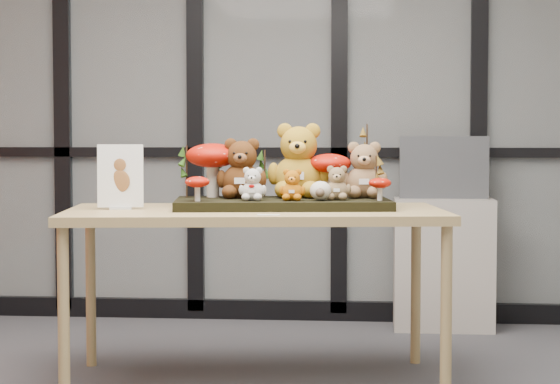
# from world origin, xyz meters

# --- Properties ---
(glass_partition) EXTENTS (4.90, 0.06, 2.78)m
(glass_partition) POSITION_xyz_m (-0.00, 2.47, 1.42)
(glass_partition) COLOR #2D383F
(glass_partition) RESTS_ON floor
(display_table) EXTENTS (1.83, 1.08, 0.81)m
(display_table) POSITION_xyz_m (0.11, 0.84, 0.75)
(display_table) COLOR tan
(display_table) RESTS_ON floor
(diorama_tray) EXTENTS (1.05, 0.62, 0.04)m
(diorama_tray) POSITION_xyz_m (0.23, 0.92, 0.84)
(diorama_tray) COLOR black
(diorama_tray) RESTS_ON display_table
(bear_pooh_yellow) EXTENTS (0.33, 0.31, 0.39)m
(bear_pooh_yellow) POSITION_xyz_m (0.30, 1.06, 1.05)
(bear_pooh_yellow) COLOR #AF811D
(bear_pooh_yellow) RESTS_ON diorama_tray
(bear_brown_medium) EXTENTS (0.26, 0.24, 0.31)m
(bear_brown_medium) POSITION_xyz_m (0.03, 0.97, 1.01)
(bear_brown_medium) COLOR #4C270E
(bear_brown_medium) RESTS_ON diorama_tray
(bear_tan_back) EXTENTS (0.25, 0.23, 0.29)m
(bear_tan_back) POSITION_xyz_m (0.61, 1.05, 1.01)
(bear_tan_back) COLOR olive
(bear_tan_back) RESTS_ON diorama_tray
(bear_small_yellow) EXTENTS (0.13, 0.12, 0.16)m
(bear_small_yellow) POSITION_xyz_m (0.29, 0.81, 0.94)
(bear_small_yellow) COLOR #BC610A
(bear_small_yellow) RESTS_ON diorama_tray
(bear_white_bow) EXTENTS (0.14, 0.13, 0.17)m
(bear_white_bow) POSITION_xyz_m (0.10, 0.80, 0.94)
(bear_white_bow) COLOR silver
(bear_white_bow) RESTS_ON diorama_tray
(bear_beige_small) EXTENTS (0.15, 0.14, 0.17)m
(bear_beige_small) POSITION_xyz_m (0.49, 0.87, 0.95)
(bear_beige_small) COLOR olive
(bear_beige_small) RESTS_ON diorama_tray
(plush_cream_hedgehog) EXTENTS (0.08, 0.08, 0.10)m
(plush_cream_hedgehog) POSITION_xyz_m (0.41, 0.83, 0.91)
(plush_cream_hedgehog) COLOR beige
(plush_cream_hedgehog) RESTS_ON diorama_tray
(mushroom_back_left) EXTENTS (0.26, 0.26, 0.29)m
(mushroom_back_left) POSITION_xyz_m (-0.12, 1.02, 1.00)
(mushroom_back_left) COLOR #AA1105
(mushroom_back_left) RESTS_ON diorama_tray
(mushroom_back_right) EXTENTS (0.21, 0.21, 0.23)m
(mushroom_back_right) POSITION_xyz_m (0.45, 1.06, 0.97)
(mushroom_back_right) COLOR #AA1105
(mushroom_back_right) RESTS_ON diorama_tray
(mushroom_front_left) EXTENTS (0.11, 0.11, 0.13)m
(mushroom_front_left) POSITION_xyz_m (-0.14, 0.73, 0.92)
(mushroom_front_left) COLOR #AA1105
(mushroom_front_left) RESTS_ON diorama_tray
(mushroom_front_right) EXTENTS (0.10, 0.10, 0.12)m
(mushroom_front_right) POSITION_xyz_m (0.69, 0.85, 0.92)
(mushroom_front_right) COLOR #AA1105
(mushroom_front_right) RESTS_ON diorama_tray
(sprig_green_far_left) EXTENTS (0.05, 0.05, 0.25)m
(sprig_green_far_left) POSITION_xyz_m (-0.24, 0.99, 0.98)
(sprig_green_far_left) COLOR #103B0D
(sprig_green_far_left) RESTS_ON diorama_tray
(sprig_green_mid_left) EXTENTS (0.05, 0.05, 0.24)m
(sprig_green_mid_left) POSITION_xyz_m (-0.09, 1.07, 0.98)
(sprig_green_mid_left) COLOR #103B0D
(sprig_green_mid_left) RESTS_ON diorama_tray
(sprig_dry_far_right) EXTENTS (0.05, 0.05, 0.35)m
(sprig_dry_far_right) POSITION_xyz_m (0.63, 1.08, 1.03)
(sprig_dry_far_right) COLOR brown
(sprig_dry_far_right) RESTS_ON diorama_tray
(sprig_dry_mid_right) EXTENTS (0.05, 0.05, 0.20)m
(sprig_dry_mid_right) POSITION_xyz_m (0.67, 0.95, 0.96)
(sprig_dry_mid_right) COLOR brown
(sprig_dry_mid_right) RESTS_ON diorama_tray
(sprig_green_centre) EXTENTS (0.05, 0.05, 0.23)m
(sprig_green_centre) POSITION_xyz_m (0.13, 1.10, 0.97)
(sprig_green_centre) COLOR #103B0D
(sprig_green_centre) RESTS_ON diorama_tray
(sign_holder) EXTENTS (0.21, 0.08, 0.30)m
(sign_holder) POSITION_xyz_m (-0.51, 0.78, 0.95)
(sign_holder) COLOR silver
(sign_holder) RESTS_ON display_table
(label_card) EXTENTS (0.10, 0.03, 0.00)m
(label_card) POSITION_xyz_m (0.21, 0.50, 0.82)
(label_card) COLOR white
(label_card) RESTS_ON display_table
(cabinet) EXTENTS (0.58, 0.34, 0.78)m
(cabinet) POSITION_xyz_m (1.08, 2.26, 0.39)
(cabinet) COLOR #A79F95
(cabinet) RESTS_ON floor
(monitor) EXTENTS (0.52, 0.05, 0.37)m
(monitor) POSITION_xyz_m (1.08, 2.28, 0.96)
(monitor) COLOR #484B50
(monitor) RESTS_ON cabinet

